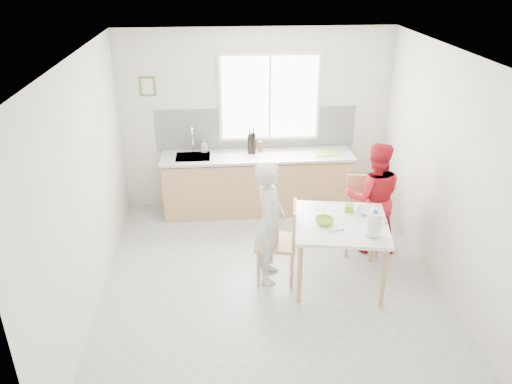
% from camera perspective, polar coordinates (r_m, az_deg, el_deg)
% --- Properties ---
extents(ground, '(4.50, 4.50, 0.00)m').
position_cam_1_polar(ground, '(6.11, 1.70, -10.53)').
color(ground, '#B7B7B2').
rests_on(ground, ground).
extents(room_shell, '(4.50, 4.50, 4.50)m').
position_cam_1_polar(room_shell, '(5.31, 1.93, 3.95)').
color(room_shell, silver).
rests_on(room_shell, ground).
extents(window, '(1.50, 0.06, 1.30)m').
position_cam_1_polar(window, '(7.42, 1.57, 10.72)').
color(window, white).
rests_on(window, room_shell).
extents(backsplash, '(3.00, 0.02, 0.65)m').
position_cam_1_polar(backsplash, '(7.55, -0.00, 7.24)').
color(backsplash, white).
rests_on(backsplash, room_shell).
extents(picture_frame, '(0.22, 0.03, 0.28)m').
position_cam_1_polar(picture_frame, '(7.41, -12.30, 11.72)').
color(picture_frame, '#47813A').
rests_on(picture_frame, room_shell).
extents(kitchen_counter, '(2.84, 0.64, 1.37)m').
position_cam_1_polar(kitchen_counter, '(7.58, 0.14, 0.75)').
color(kitchen_counter, tan).
rests_on(kitchen_counter, ground).
extents(dining_table, '(1.21, 1.21, 0.81)m').
position_cam_1_polar(dining_table, '(5.88, 9.69, -4.12)').
color(dining_table, white).
rests_on(dining_table, ground).
extents(chair_left, '(0.53, 0.53, 1.00)m').
position_cam_1_polar(chair_left, '(5.94, 3.05, -5.37)').
color(chair_left, tan).
rests_on(chair_left, ground).
extents(chair_far, '(0.53, 0.53, 1.00)m').
position_cam_1_polar(chair_far, '(6.72, 12.10, -2.05)').
color(chair_far, tan).
rests_on(chair_far, ground).
extents(person_white, '(0.45, 0.61, 1.53)m').
position_cam_1_polar(person_white, '(5.84, 1.54, -3.51)').
color(person_white, silver).
rests_on(person_white, ground).
extents(person_red, '(0.82, 0.68, 1.51)m').
position_cam_1_polar(person_red, '(6.62, 13.26, -0.63)').
color(person_red, red).
rests_on(person_red, ground).
extents(bowl_green, '(0.24, 0.24, 0.07)m').
position_cam_1_polar(bowl_green, '(5.76, 7.83, -3.30)').
color(bowl_green, '#9BC52D').
rests_on(bowl_green, dining_table).
extents(bowl_white, '(0.24, 0.24, 0.05)m').
position_cam_1_polar(bowl_white, '(6.08, 12.43, -2.15)').
color(bowl_white, silver).
rests_on(bowl_white, dining_table).
extents(milk_jug, '(0.23, 0.16, 0.29)m').
position_cam_1_polar(milk_jug, '(5.56, 13.39, -3.50)').
color(milk_jug, white).
rests_on(milk_jug, dining_table).
extents(green_box, '(0.12, 0.12, 0.09)m').
position_cam_1_polar(green_box, '(6.07, 10.55, -1.79)').
color(green_box, '#7FB92A').
rests_on(green_box, dining_table).
extents(spoon, '(0.16, 0.04, 0.01)m').
position_cam_1_polar(spoon, '(5.64, 9.10, -4.37)').
color(spoon, '#A5A5AA').
rests_on(spoon, dining_table).
extents(cutting_board, '(0.35, 0.25, 0.01)m').
position_cam_1_polar(cutting_board, '(7.51, 8.04, 4.43)').
color(cutting_board, '#90D130').
rests_on(cutting_board, kitchen_counter).
extents(wine_bottle_a, '(0.07, 0.07, 0.32)m').
position_cam_1_polar(wine_bottle_a, '(7.39, -0.30, 5.62)').
color(wine_bottle_a, black).
rests_on(wine_bottle_a, kitchen_counter).
extents(wine_bottle_b, '(0.07, 0.07, 0.30)m').
position_cam_1_polar(wine_bottle_b, '(7.38, -0.70, 5.51)').
color(wine_bottle_b, black).
rests_on(wine_bottle_b, kitchen_counter).
extents(jar_amber, '(0.06, 0.06, 0.16)m').
position_cam_1_polar(jar_amber, '(7.48, 0.50, 5.23)').
color(jar_amber, brown).
rests_on(jar_amber, kitchen_counter).
extents(soap_bottle, '(0.10, 0.10, 0.18)m').
position_cam_1_polar(soap_bottle, '(7.51, -5.95, 5.26)').
color(soap_bottle, '#999999').
rests_on(soap_bottle, kitchen_counter).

